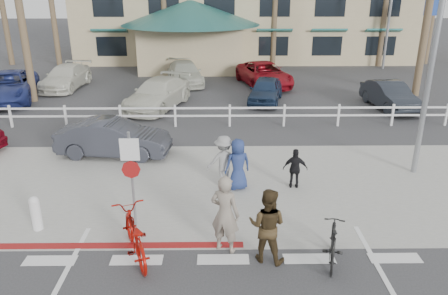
{
  "coord_description": "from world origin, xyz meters",
  "views": [
    {
      "loc": [
        -0.09,
        -7.91,
        6.06
      ],
      "look_at": [
        0.06,
        3.98,
        1.5
      ],
      "focal_mm": 35.0,
      "sensor_mm": 36.0,
      "label": 1
    }
  ],
  "objects_px": {
    "bike_red": "(134,235)",
    "bike_black": "(333,243)",
    "car_white_sedan": "(114,138)",
    "sign_post": "(132,175)"
  },
  "relations": [
    {
      "from": "bike_black",
      "to": "car_white_sedan",
      "type": "distance_m",
      "value": 9.25
    },
    {
      "from": "bike_black",
      "to": "car_white_sedan",
      "type": "height_order",
      "value": "car_white_sedan"
    },
    {
      "from": "bike_black",
      "to": "car_white_sedan",
      "type": "xyz_separation_m",
      "value": [
        -6.43,
        6.65,
        0.18
      ]
    },
    {
      "from": "sign_post",
      "to": "bike_black",
      "type": "height_order",
      "value": "sign_post"
    },
    {
      "from": "bike_red",
      "to": "bike_black",
      "type": "height_order",
      "value": "bike_red"
    },
    {
      "from": "bike_red",
      "to": "bike_black",
      "type": "relative_size",
      "value": 1.33
    },
    {
      "from": "bike_black",
      "to": "car_white_sedan",
      "type": "relative_size",
      "value": 0.4
    },
    {
      "from": "sign_post",
      "to": "bike_red",
      "type": "height_order",
      "value": "sign_post"
    },
    {
      "from": "bike_red",
      "to": "sign_post",
      "type": "bearing_deg",
      "value": -101.59
    },
    {
      "from": "car_white_sedan",
      "to": "bike_red",
      "type": "bearing_deg",
      "value": -157.45
    }
  ]
}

